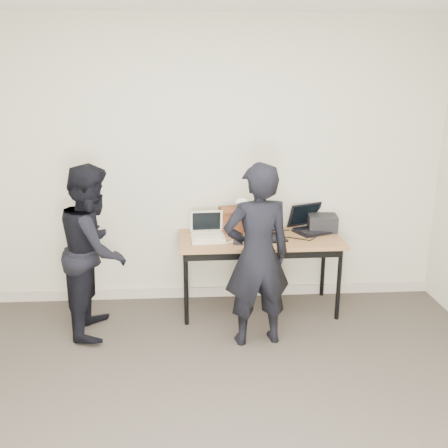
{
  "coord_description": "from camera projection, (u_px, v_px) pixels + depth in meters",
  "views": [
    {
      "loc": [
        -0.16,
        -2.44,
        2.13
      ],
      "look_at": [
        0.1,
        1.6,
        0.95
      ],
      "focal_mm": 40.0,
      "sensor_mm": 36.0,
      "label": 1
    }
  ],
  "objects": [
    {
      "name": "baseboard",
      "position": [
        210.0,
        292.0,
        5.07
      ],
      "size": [
        4.5,
        0.03,
        0.1
      ],
      "primitive_type": "cube",
      "color": "#B5A996",
      "rests_on": "ground"
    },
    {
      "name": "laptop_center",
      "position": [
        266.0,
        233.0,
        4.58
      ],
      "size": [
        0.36,
        0.36,
        0.23
      ],
      "rotation": [
        0.0,
        0.0,
        0.24
      ],
      "color": "black",
      "rests_on": "desk"
    },
    {
      "name": "person_typist",
      "position": [
        257.0,
        256.0,
        4.01
      ],
      "size": [
        0.61,
        0.45,
        1.52
      ],
      "primitive_type": "imported",
      "rotation": [
        0.0,
        0.0,
        3.3
      ],
      "color": "black",
      "rests_on": "ground"
    },
    {
      "name": "power_brick",
      "position": [
        238.0,
        242.0,
        4.42
      ],
      "size": [
        0.09,
        0.06,
        0.03
      ],
      "primitive_type": "cube",
      "rotation": [
        0.0,
        0.0,
        -0.05
      ],
      "color": "black",
      "rests_on": "desk"
    },
    {
      "name": "cables",
      "position": [
        265.0,
        238.0,
        4.6
      ],
      "size": [
        1.16,
        0.41,
        0.01
      ],
      "rotation": [
        0.0,
        0.0,
        -0.06
      ],
      "color": "silver",
      "rests_on": "desk"
    },
    {
      "name": "laptop_right",
      "position": [
        311.0,
        225.0,
        4.8
      ],
      "size": [
        0.45,
        0.44,
        0.26
      ],
      "rotation": [
        0.0,
        0.0,
        0.41
      ],
      "color": "black",
      "rests_on": "desk"
    },
    {
      "name": "desk",
      "position": [
        260.0,
        244.0,
        4.62
      ],
      "size": [
        1.51,
        0.67,
        0.72
      ],
      "rotation": [
        0.0,
        0.0,
        0.01
      ],
      "color": "#905F37",
      "rests_on": "ground"
    },
    {
      "name": "room",
      "position": [
        225.0,
        237.0,
        2.56
      ],
      "size": [
        4.6,
        4.6,
        2.8
      ],
      "color": "#3E362F",
      "rests_on": "ground"
    },
    {
      "name": "leather_satchel",
      "position": [
        239.0,
        218.0,
        4.77
      ],
      "size": [
        0.38,
        0.23,
        0.25
      ],
      "rotation": [
        0.0,
        0.0,
        0.15
      ],
      "color": "brown",
      "rests_on": "desk"
    },
    {
      "name": "laptop_beige",
      "position": [
        208.0,
        234.0,
        4.56
      ],
      "size": [
        0.32,
        0.31,
        0.24
      ],
      "rotation": [
        0.0,
        0.0,
        0.06
      ],
      "color": "beige",
      "rests_on": "desk"
    },
    {
      "name": "equipment_box",
      "position": [
        322.0,
        223.0,
        4.8
      ],
      "size": [
        0.29,
        0.26,
        0.15
      ],
      "primitive_type": "cube",
      "rotation": [
        0.0,
        0.0,
        -0.12
      ],
      "color": "black",
      "rests_on": "desk"
    },
    {
      "name": "person_observer",
      "position": [
        94.0,
        250.0,
        4.23
      ],
      "size": [
        0.56,
        0.72,
        1.47
      ],
      "primitive_type": "imported",
      "rotation": [
        0.0,
        0.0,
        1.58
      ],
      "color": "black",
      "rests_on": "ground"
    },
    {
      "name": "tissue",
      "position": [
        242.0,
        202.0,
        4.73
      ],
      "size": [
        0.15,
        0.12,
        0.08
      ],
      "primitive_type": "ellipsoid",
      "rotation": [
        0.0,
        0.0,
        0.15
      ],
      "color": "white",
      "rests_on": "leather_satchel"
    }
  ]
}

